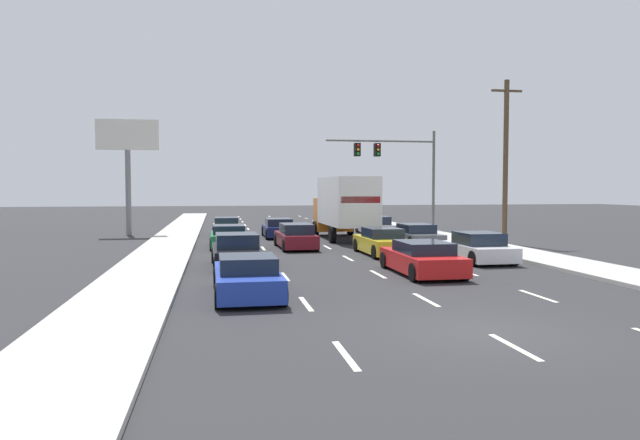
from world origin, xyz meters
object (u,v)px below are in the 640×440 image
object	(u,v)px
car_yellow	(382,242)
car_silver	(375,226)
car_black	(237,252)
car_gray	(416,235)
traffic_signal_mast	(391,158)
car_blue	(247,277)
car_navy	(278,229)
utility_pole_mid	(506,160)
car_tan	(226,227)
box_truck	(344,204)
car_red	(422,259)
roadside_billboard	(128,153)
car_white	(478,248)
car_green	(229,237)
car_maroon	(296,237)

from	to	relation	value
car_yellow	car_silver	distance (m)	12.59
car_black	car_gray	world-z (taller)	car_black
traffic_signal_mast	car_blue	bearing A→B (deg)	-115.30
car_navy	utility_pole_mid	size ratio (longest dim) A/B	0.46
utility_pole_mid	car_silver	bearing A→B (deg)	123.18
car_tan	car_yellow	world-z (taller)	car_yellow
car_blue	car_gray	bearing A→B (deg)	54.60
box_truck	utility_pole_mid	size ratio (longest dim) A/B	0.91
car_blue	car_red	xyz separation A→B (m)	(6.50, 3.41, 0.01)
roadside_billboard	car_white	bearing A→B (deg)	-46.31
car_blue	car_yellow	distance (m)	11.87
roadside_billboard	car_green	bearing A→B (deg)	-56.09
car_blue	car_navy	world-z (taller)	car_navy
roadside_billboard	car_navy	bearing A→B (deg)	-20.96
car_silver	car_maroon	bearing A→B (deg)	-127.43
car_tan	roadside_billboard	xyz separation A→B (m)	(-6.42, 1.79, 4.93)
car_silver	traffic_signal_mast	size ratio (longest dim) A/B	0.51
box_truck	car_white	size ratio (longest dim) A/B	2.01
car_tan	car_navy	xyz separation A→B (m)	(3.23, -1.91, 0.01)
car_gray	car_red	bearing A→B (deg)	-107.89
car_silver	roadside_billboard	xyz separation A→B (m)	(-16.46, 2.08, 4.93)
car_tan	car_navy	bearing A→B (deg)	-30.53
car_tan	car_black	bearing A→B (deg)	-89.46
car_gray	roadside_billboard	distance (m)	20.01
car_black	car_red	bearing A→B (deg)	-24.20
car_blue	utility_pole_mid	bearing A→B (deg)	42.54
car_navy	traffic_signal_mast	distance (m)	10.95
car_red	car_white	xyz separation A→B (m)	(3.58, 3.09, 0.01)
box_truck	utility_pole_mid	distance (m)	9.64
car_blue	car_maroon	world-z (taller)	car_maroon
car_red	car_silver	xyz separation A→B (m)	(3.30, 18.54, -0.01)
car_white	box_truck	bearing A→B (deg)	105.94
car_navy	roadside_billboard	world-z (taller)	roadside_billboard
car_yellow	car_black	bearing A→B (deg)	-154.09
car_navy	box_truck	distance (m)	4.71
car_black	car_yellow	size ratio (longest dim) A/B	1.04
car_green	car_yellow	world-z (taller)	car_yellow
car_tan	traffic_signal_mast	distance (m)	13.17
box_truck	car_silver	distance (m)	5.19
car_black	roadside_billboard	bearing A→B (deg)	110.41
traffic_signal_mast	car_white	bearing A→B (deg)	-95.19
car_blue	car_navy	xyz separation A→B (m)	(2.99, 20.32, 0.02)
car_navy	car_silver	distance (m)	7.00
car_black	car_silver	xyz separation A→B (m)	(9.89, 15.58, -0.05)
box_truck	traffic_signal_mast	world-z (taller)	traffic_signal_mast
car_silver	car_green	bearing A→B (deg)	-143.32
car_tan	traffic_signal_mast	world-z (taller)	traffic_signal_mast
car_tan	car_blue	bearing A→B (deg)	-89.38
box_truck	car_blue	bearing A→B (deg)	-110.62
car_navy	car_gray	size ratio (longest dim) A/B	0.94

